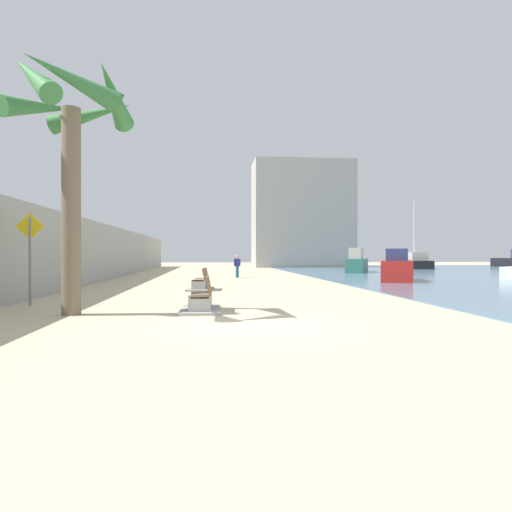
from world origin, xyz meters
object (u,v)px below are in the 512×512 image
(person_walking, at_px, (237,265))
(palm_tree, at_px, (71,126))
(boat_nearest, at_px, (415,262))
(pedestrian_sign, at_px, (30,248))
(bench_near, at_px, (202,303))
(boat_outer, at_px, (357,263))
(bench_far, at_px, (201,285))
(boat_far_left, at_px, (396,268))

(person_walking, bearing_deg, palm_tree, -106.10)
(palm_tree, distance_m, boat_nearest, 44.21)
(person_walking, height_order, pedestrian_sign, pedestrian_sign)
(bench_near, relative_size, person_walking, 1.40)
(palm_tree, xyz_separation_m, boat_nearest, (25.68, 35.73, -4.27))
(bench_near, xyz_separation_m, boat_outer, (12.78, 25.84, 0.59))
(bench_far, bearing_deg, boat_outer, 54.29)
(palm_tree, distance_m, bench_near, 5.85)
(bench_near, xyz_separation_m, boat_nearest, (22.28, 35.27, 0.47))
(person_walking, relative_size, pedestrian_sign, 0.53)
(person_walking, bearing_deg, boat_nearest, 39.74)
(boat_outer, xyz_separation_m, boat_far_left, (-1.75, -12.77, -0.05))
(boat_far_left, xyz_separation_m, pedestrian_sign, (-16.31, -11.25, 1.02))
(palm_tree, relative_size, bench_far, 3.16)
(palm_tree, height_order, pedestrian_sign, palm_tree)
(boat_outer, bearing_deg, bench_far, -125.71)
(person_walking, bearing_deg, pedestrian_sign, -113.79)
(boat_far_left, xyz_separation_m, boat_nearest, (11.25, 22.20, -0.07))
(palm_tree, distance_m, boat_outer, 31.15)
(boat_nearest, bearing_deg, bench_far, -129.28)
(palm_tree, relative_size, person_walking, 4.55)
(bench_near, height_order, bench_far, same)
(palm_tree, bearing_deg, pedestrian_sign, 129.52)
(bench_near, bearing_deg, boat_outer, 63.69)
(boat_outer, bearing_deg, boat_far_left, -97.79)
(pedestrian_sign, bearing_deg, bench_far, 49.67)
(bench_near, distance_m, person_walking, 18.60)
(palm_tree, relative_size, boat_far_left, 1.38)
(bench_far, distance_m, pedestrian_sign, 8.03)
(pedestrian_sign, bearing_deg, person_walking, 66.21)
(bench_far, height_order, boat_outer, boat_outer)
(boat_outer, relative_size, boat_far_left, 1.21)
(palm_tree, height_order, bench_far, palm_tree)
(bench_far, xyz_separation_m, person_walking, (2.24, 10.65, 0.63))
(palm_tree, bearing_deg, boat_outer, 58.41)
(palm_tree, bearing_deg, person_walking, 73.90)
(bench_far, relative_size, boat_far_left, 0.44)
(boat_far_left, bearing_deg, boat_nearest, 63.13)
(boat_far_left, distance_m, boat_nearest, 24.89)
(bench_near, distance_m, boat_outer, 28.83)
(boat_far_left, relative_size, pedestrian_sign, 1.74)
(palm_tree, bearing_deg, bench_far, 68.74)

